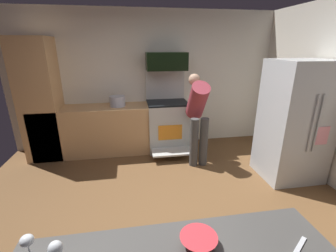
{
  "coord_description": "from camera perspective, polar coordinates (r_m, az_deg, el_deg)",
  "views": [
    {
      "loc": [
        -0.35,
        -2.25,
        1.95
      ],
      "look_at": [
        0.07,
        0.3,
        1.05
      ],
      "focal_mm": 24.61,
      "sensor_mm": 36.0,
      "label": 1
    }
  ],
  "objects": [
    {
      "name": "stock_pot",
      "position": [
        4.34,
        -12.42,
        6.05
      ],
      "size": [
        0.29,
        0.29,
        0.19
      ],
      "primitive_type": "cylinder",
      "color": "#B0B5C8",
      "rests_on": "lower_cabinet_run"
    },
    {
      "name": "wine_glass_far",
      "position": [
        1.38,
        -26.07,
        -25.77
      ],
      "size": [
        0.07,
        0.07,
        0.16
      ],
      "color": "silver",
      "rests_on": "counter_island"
    },
    {
      "name": "mixing_bowl_small",
      "position": [
        1.43,
        7.56,
        -26.44
      ],
      "size": [
        0.21,
        0.21,
        0.06
      ],
      "primitive_type": "cone",
      "rotation": [
        3.14,
        0.0,
        0.0
      ],
      "color": "red",
      "rests_on": "counter_island"
    },
    {
      "name": "cabinet_column",
      "position": [
        4.59,
        -28.98,
        5.51
      ],
      "size": [
        0.6,
        0.6,
        2.1
      ],
      "primitive_type": "cube",
      "color": "tan",
      "rests_on": "ground"
    },
    {
      "name": "microwave",
      "position": [
        4.37,
        -0.38,
        15.73
      ],
      "size": [
        0.74,
        0.38,
        0.32
      ],
      "primitive_type": "cube",
      "color": "black",
      "rests_on": "oven_range"
    },
    {
      "name": "person_cook",
      "position": [
        3.89,
        7.34,
        3.23
      ],
      "size": [
        0.31,
        0.64,
        1.5
      ],
      "color": "#424242",
      "rests_on": "ground"
    },
    {
      "name": "ground_plane",
      "position": [
        3.01,
        -0.38,
        -21.5
      ],
      "size": [
        5.2,
        4.8,
        0.02
      ],
      "primitive_type": "cube",
      "color": "brown"
    },
    {
      "name": "refrigerator",
      "position": [
        3.89,
        28.92,
        0.92
      ],
      "size": [
        0.84,
        0.75,
        1.78
      ],
      "color": "#B6BCC2",
      "rests_on": "ground"
    },
    {
      "name": "wine_glass_near",
      "position": [
        1.48,
        -31.51,
        -23.33
      ],
      "size": [
        0.07,
        0.07,
        0.16
      ],
      "color": "silver",
      "rests_on": "counter_island"
    },
    {
      "name": "wall_back",
      "position": [
        4.65,
        -5.02,
        11.11
      ],
      "size": [
        5.2,
        0.12,
        2.6
      ],
      "primitive_type": "cube",
      "color": "silver",
      "rests_on": "ground"
    },
    {
      "name": "oven_range",
      "position": [
        4.51,
        -0.16,
        0.59
      ],
      "size": [
        0.76,
        0.98,
        1.52
      ],
      "color": "beige",
      "rests_on": "ground"
    },
    {
      "name": "lower_cabinet_run",
      "position": [
        4.52,
        -15.77,
        -0.91
      ],
      "size": [
        2.4,
        0.6,
        0.9
      ],
      "primitive_type": "cube",
      "color": "tan",
      "rests_on": "ground"
    }
  ]
}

